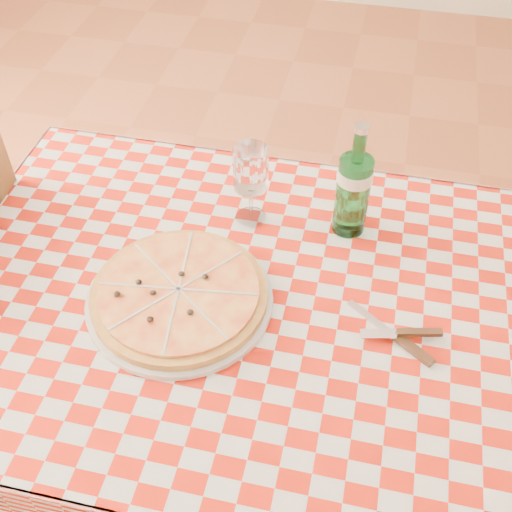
{
  "coord_description": "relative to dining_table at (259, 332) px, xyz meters",
  "views": [
    {
      "loc": [
        0.17,
        -0.78,
        1.71
      ],
      "look_at": [
        -0.02,
        0.06,
        0.82
      ],
      "focal_mm": 45.0,
      "sensor_mm": 36.0,
      "label": 1
    }
  ],
  "objects": [
    {
      "name": "pizza_plate",
      "position": [
        -0.15,
        -0.04,
        0.12
      ],
      "size": [
        0.4,
        0.4,
        0.05
      ],
      "primitive_type": null,
      "rotation": [
        0.0,
        0.0,
        0.12
      ],
      "color": "#D49046",
      "rests_on": "tablecloth"
    },
    {
      "name": "wine_glass",
      "position": [
        -0.07,
        0.23,
        0.19
      ],
      "size": [
        0.08,
        0.08,
        0.18
      ],
      "primitive_type": null,
      "rotation": [
        0.0,
        0.0,
        0.14
      ],
      "color": "white",
      "rests_on": "tablecloth"
    },
    {
      "name": "tablecloth",
      "position": [
        0.0,
        0.0,
        0.09
      ],
      "size": [
        1.3,
        0.9,
        0.01
      ],
      "primitive_type": "cube",
      "color": "#A9170A",
      "rests_on": "dining_table"
    },
    {
      "name": "dining_table",
      "position": [
        0.0,
        0.0,
        0.0
      ],
      "size": [
        1.2,
        0.8,
        0.75
      ],
      "color": "brown",
      "rests_on": "ground"
    },
    {
      "name": "water_bottle",
      "position": [
        0.14,
        0.24,
        0.23
      ],
      "size": [
        0.09,
        0.09,
        0.26
      ],
      "primitive_type": null,
      "rotation": [
        0.0,
        0.0,
        -0.26
      ],
      "color": "#196428",
      "rests_on": "tablecloth"
    },
    {
      "name": "cutlery",
      "position": [
        0.26,
        -0.03,
        0.11
      ],
      "size": [
        0.23,
        0.2,
        0.02
      ],
      "primitive_type": null,
      "rotation": [
        0.0,
        0.0,
        -0.12
      ],
      "color": "silver",
      "rests_on": "tablecloth"
    }
  ]
}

